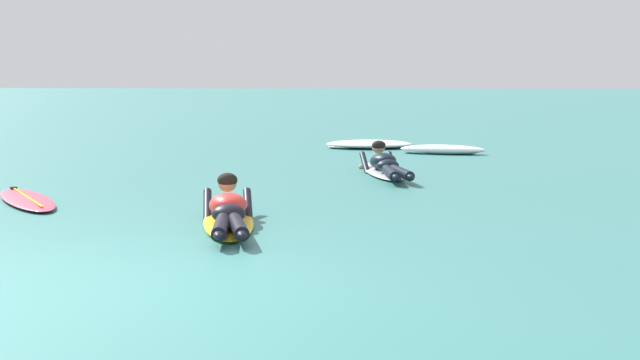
% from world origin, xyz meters
% --- Properties ---
extents(ground_plane, '(120.00, 120.00, 0.00)m').
position_xyz_m(ground_plane, '(0.00, 10.00, 0.00)').
color(ground_plane, '#387A75').
extents(surfer_near, '(0.95, 2.63, 0.55)m').
position_xyz_m(surfer_near, '(0.54, 2.59, 0.14)').
color(surfer_near, yellow).
rests_on(surfer_near, ground).
extents(surfer_far, '(0.91, 2.69, 0.55)m').
position_xyz_m(surfer_far, '(2.12, 7.18, 0.14)').
color(surfer_far, silver).
rests_on(surfer_far, ground).
extents(drifting_surfboard, '(1.61, 2.09, 0.16)m').
position_xyz_m(drifting_surfboard, '(-2.23, 4.05, 0.03)').
color(drifting_surfboard, '#E54C66').
rests_on(drifting_surfboard, ground).
extents(whitewater_front, '(1.69, 0.79, 0.18)m').
position_xyz_m(whitewater_front, '(3.20, 10.76, 0.08)').
color(whitewater_front, white).
rests_on(whitewater_front, ground).
extents(whitewater_mid_left, '(1.84, 1.28, 0.16)m').
position_xyz_m(whitewater_mid_left, '(1.76, 12.01, 0.07)').
color(whitewater_mid_left, white).
rests_on(whitewater_mid_left, ground).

